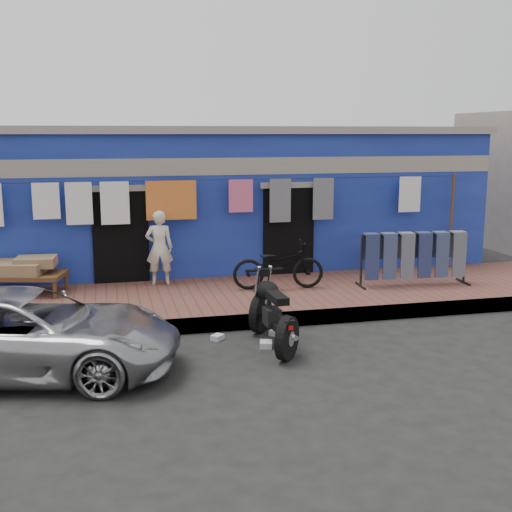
{
  "coord_description": "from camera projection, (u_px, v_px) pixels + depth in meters",
  "views": [
    {
      "loc": [
        -2.5,
        -8.48,
        3.22
      ],
      "look_at": [
        0.0,
        2.0,
        1.15
      ],
      "focal_mm": 45.0,
      "sensor_mm": 36.0,
      "label": 1
    }
  ],
  "objects": [
    {
      "name": "car",
      "position": [
        26.0,
        332.0,
        8.61
      ],
      "size": [
        4.54,
        2.81,
        1.19
      ],
      "primitive_type": "imported",
      "rotation": [
        0.0,
        0.0,
        1.35
      ],
      "color": "#ACACB1",
      "rests_on": "ground"
    },
    {
      "name": "building",
      "position": [
        209.0,
        197.0,
        15.64
      ],
      "size": [
        12.2,
        5.2,
        3.36
      ],
      "color": "navy",
      "rests_on": "ground"
    },
    {
      "name": "motorcycle",
      "position": [
        273.0,
        310.0,
        9.8
      ],
      "size": [
        0.75,
        1.77,
        1.11
      ],
      "primitive_type": null,
      "rotation": [
        0.0,
        0.0,
        0.04
      ],
      "color": "black",
      "rests_on": "ground"
    },
    {
      "name": "litter_c",
      "position": [
        266.0,
        344.0,
        9.79
      ],
      "size": [
        0.24,
        0.27,
        0.09
      ],
      "primitive_type": "cube",
      "rotation": [
        0.0,
        0.0,
        1.3
      ],
      "color": "silver",
      "rests_on": "ground"
    },
    {
      "name": "ground",
      "position": [
        288.0,
        359.0,
        9.28
      ],
      "size": [
        80.0,
        80.0,
        0.0
      ],
      "primitive_type": "plane",
      "color": "black",
      "rests_on": "ground"
    },
    {
      "name": "charpoy",
      "position": [
        14.0,
        276.0,
        12.01
      ],
      "size": [
        2.39,
        1.83,
        0.66
      ],
      "primitive_type": null,
      "rotation": [
        0.0,
        0.0,
        -0.24
      ],
      "color": "brown",
      "rests_on": "sidewalk"
    },
    {
      "name": "litter_a",
      "position": [
        217.0,
        337.0,
        10.14
      ],
      "size": [
        0.24,
        0.24,
        0.08
      ],
      "primitive_type": "cube",
      "rotation": [
        0.0,
        0.0,
        0.77
      ],
      "color": "silver",
      "rests_on": "ground"
    },
    {
      "name": "seated_person",
      "position": [
        159.0,
        248.0,
        12.69
      ],
      "size": [
        0.56,
        0.4,
        1.48
      ],
      "primitive_type": "imported",
      "rotation": [
        0.0,
        0.0,
        3.06
      ],
      "color": "beige",
      "rests_on": "sidewalk"
    },
    {
      "name": "sidewalk",
      "position": [
        244.0,
        299.0,
        12.12
      ],
      "size": [
        28.0,
        3.0,
        0.25
      ],
      "primitive_type": "cube",
      "color": "brown",
      "rests_on": "ground"
    },
    {
      "name": "clothesline",
      "position": [
        191.0,
        205.0,
        12.82
      ],
      "size": [
        10.06,
        0.06,
        2.1
      ],
      "color": "brown",
      "rests_on": "sidewalk"
    },
    {
      "name": "bicycle",
      "position": [
        278.0,
        260.0,
        12.35
      ],
      "size": [
        1.8,
        0.79,
        1.13
      ],
      "primitive_type": "imported",
      "rotation": [
        0.0,
        0.0,
        1.47
      ],
      "color": "black",
      "rests_on": "sidewalk"
    },
    {
      "name": "litter_b",
      "position": [
        274.0,
        332.0,
        10.39
      ],
      "size": [
        0.21,
        0.21,
        0.09
      ],
      "primitive_type": "cube",
      "rotation": [
        0.0,
        0.0,
        0.8
      ],
      "color": "silver",
      "rests_on": "ground"
    },
    {
      "name": "jeans_rack",
      "position": [
        414.0,
        258.0,
        12.66
      ],
      "size": [
        2.34,
        0.8,
        1.09
      ],
      "primitive_type": null,
      "rotation": [
        0.0,
        0.0,
        -0.08
      ],
      "color": "black",
      "rests_on": "sidewalk"
    },
    {
      "name": "curb",
      "position": [
        262.0,
        321.0,
        10.74
      ],
      "size": [
        28.0,
        0.1,
        0.25
      ],
      "primitive_type": "cube",
      "color": "gray",
      "rests_on": "ground"
    }
  ]
}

